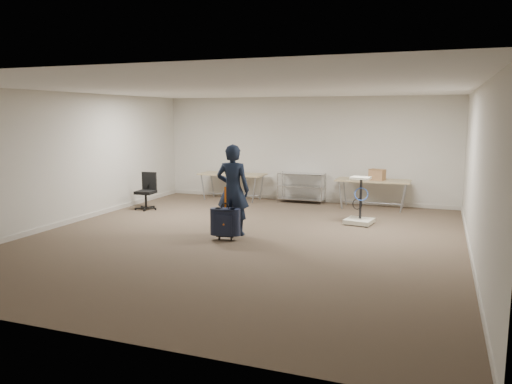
% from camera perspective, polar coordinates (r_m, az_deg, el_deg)
% --- Properties ---
extents(ground, '(9.00, 9.00, 0.00)m').
position_cam_1_polar(ground, '(9.51, -1.49, -5.33)').
color(ground, '#4B392D').
rests_on(ground, ground).
extents(room_shell, '(8.00, 9.00, 9.00)m').
position_cam_1_polar(room_shell, '(10.76, 1.25, -3.38)').
color(room_shell, beige).
rests_on(room_shell, ground).
extents(folding_table_left, '(1.80, 0.75, 0.73)m').
position_cam_1_polar(folding_table_left, '(13.70, -2.74, 1.90)').
color(folding_table_left, tan).
rests_on(folding_table_left, ground).
extents(folding_table_right, '(1.80, 0.75, 0.73)m').
position_cam_1_polar(folding_table_right, '(12.71, 13.23, 1.14)').
color(folding_table_right, tan).
rests_on(folding_table_right, ground).
extents(wire_shelf, '(1.22, 0.47, 0.80)m').
position_cam_1_polar(wire_shelf, '(13.35, 5.22, 0.67)').
color(wire_shelf, silver).
rests_on(wire_shelf, ground).
extents(person, '(0.69, 0.50, 1.77)m').
position_cam_1_polar(person, '(9.66, -2.66, 0.24)').
color(person, black).
rests_on(person, ground).
extents(suitcase, '(0.40, 0.27, 1.01)m').
position_cam_1_polar(suitcase, '(9.33, -3.53, -3.46)').
color(suitcase, black).
rests_on(suitcase, ground).
extents(office_chair, '(0.55, 0.55, 0.91)m').
position_cam_1_polar(office_chair, '(12.66, -12.40, -0.70)').
color(office_chair, black).
rests_on(office_chair, ground).
extents(equipment_cart, '(0.63, 0.63, 1.02)m').
position_cam_1_polar(equipment_cart, '(10.91, 11.74, -2.23)').
color(equipment_cart, silver).
rests_on(equipment_cart, ground).
extents(cardboard_box, '(0.41, 0.35, 0.27)m').
position_cam_1_polar(cardboard_box, '(12.67, 13.68, 1.94)').
color(cardboard_box, '#A3834C').
rests_on(cardboard_box, folding_table_right).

